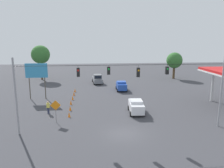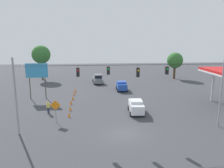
{
  "view_description": "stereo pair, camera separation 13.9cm",
  "coord_description": "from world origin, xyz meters",
  "px_view_note": "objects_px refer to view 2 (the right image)",
  "views": [
    {
      "loc": [
        3.47,
        21.94,
        10.07
      ],
      "look_at": [
        0.52,
        -8.35,
        3.81
      ],
      "focal_mm": 35.0,
      "sensor_mm": 36.0,
      "label": 1
    },
    {
      "loc": [
        3.33,
        21.95,
        10.07
      ],
      "look_at": [
        0.52,
        -8.35,
        3.81
      ],
      "focal_mm": 35.0,
      "sensor_mm": 36.0,
      "label": 2
    }
  ],
  "objects_px": {
    "sedan_white_crossing_near": "(136,106)",
    "traffic_cone_third": "(71,102)",
    "roadside_billboard": "(37,73)",
    "tree_horizon_right": "(175,61)",
    "traffic_cone_fifth": "(74,93)",
    "overhead_signal_span": "(123,85)",
    "traffic_cone_nearest": "(69,114)",
    "traffic_cone_farthest": "(75,90)",
    "traffic_cone_second": "(70,108)",
    "work_zone_sign": "(55,107)",
    "sedan_blue_oncoming_deep": "(122,86)",
    "pedestrian": "(48,107)",
    "pickup_truck_grey_withflow_deep": "(98,79)",
    "traffic_cone_fourth": "(73,98)",
    "tree_horizon_left": "(41,55)"
  },
  "relations": [
    {
      "from": "traffic_cone_farthest",
      "to": "roadside_billboard",
      "type": "distance_m",
      "value": 8.46
    },
    {
      "from": "sedan_blue_oncoming_deep",
      "to": "pedestrian",
      "type": "xyz_separation_m",
      "value": [
        11.94,
        12.74,
        -0.07
      ]
    },
    {
      "from": "roadside_billboard",
      "to": "traffic_cone_second",
      "type": "bearing_deg",
      "value": 131.13
    },
    {
      "from": "sedan_blue_oncoming_deep",
      "to": "work_zone_sign",
      "type": "distance_m",
      "value": 19.29
    },
    {
      "from": "traffic_cone_nearest",
      "to": "traffic_cone_fifth",
      "type": "xyz_separation_m",
      "value": [
        0.2,
        -11.32,
        0.0
      ]
    },
    {
      "from": "overhead_signal_span",
      "to": "roadside_billboard",
      "type": "distance_m",
      "value": 19.17
    },
    {
      "from": "overhead_signal_span",
      "to": "traffic_cone_nearest",
      "type": "height_order",
      "value": "overhead_signal_span"
    },
    {
      "from": "tree_horizon_right",
      "to": "pedestrian",
      "type": "bearing_deg",
      "value": 42.17
    },
    {
      "from": "pedestrian",
      "to": "tree_horizon_left",
      "type": "bearing_deg",
      "value": -76.38
    },
    {
      "from": "pickup_truck_grey_withflow_deep",
      "to": "pedestrian",
      "type": "height_order",
      "value": "pickup_truck_grey_withflow_deep"
    },
    {
      "from": "work_zone_sign",
      "to": "traffic_cone_third",
      "type": "bearing_deg",
      "value": -98.57
    },
    {
      "from": "traffic_cone_fourth",
      "to": "sedan_blue_oncoming_deep",
      "type": "bearing_deg",
      "value": -146.54
    },
    {
      "from": "traffic_cone_fourth",
      "to": "pedestrian",
      "type": "relative_size",
      "value": 0.41
    },
    {
      "from": "roadside_billboard",
      "to": "tree_horizon_right",
      "type": "xyz_separation_m",
      "value": [
        -30.53,
        -16.86,
        0.25
      ]
    },
    {
      "from": "sedan_white_crossing_near",
      "to": "tree_horizon_right",
      "type": "xyz_separation_m",
      "value": [
        -15.26,
        -25.69,
        3.73
      ]
    },
    {
      "from": "sedan_white_crossing_near",
      "to": "traffic_cone_farthest",
      "type": "relative_size",
      "value": 5.81
    },
    {
      "from": "overhead_signal_span",
      "to": "traffic_cone_farthest",
      "type": "xyz_separation_m",
      "value": [
        6.62,
        -18.85,
        -4.85
      ]
    },
    {
      "from": "traffic_cone_fourth",
      "to": "work_zone_sign",
      "type": "distance_m",
      "value": 10.38
    },
    {
      "from": "sedan_white_crossing_near",
      "to": "sedan_blue_oncoming_deep",
      "type": "xyz_separation_m",
      "value": [
        0.15,
        -13.66,
        -0.0
      ]
    },
    {
      "from": "traffic_cone_fourth",
      "to": "pickup_truck_grey_withflow_deep",
      "type": "bearing_deg",
      "value": -108.45
    },
    {
      "from": "tree_horizon_right",
      "to": "tree_horizon_left",
      "type": "bearing_deg",
      "value": -3.22
    },
    {
      "from": "pedestrian",
      "to": "traffic_cone_farthest",
      "type": "bearing_deg",
      "value": -102.74
    },
    {
      "from": "traffic_cone_third",
      "to": "traffic_cone_farthest",
      "type": "relative_size",
      "value": 1.0
    },
    {
      "from": "traffic_cone_nearest",
      "to": "tree_horizon_right",
      "type": "relative_size",
      "value": 0.11
    },
    {
      "from": "sedan_blue_oncoming_deep",
      "to": "traffic_cone_nearest",
      "type": "distance_m",
      "value": 17.02
    },
    {
      "from": "traffic_cone_third",
      "to": "tree_horizon_right",
      "type": "height_order",
      "value": "tree_horizon_right"
    },
    {
      "from": "traffic_cone_farthest",
      "to": "traffic_cone_second",
      "type": "bearing_deg",
      "value": 90.46
    },
    {
      "from": "overhead_signal_span",
      "to": "sedan_blue_oncoming_deep",
      "type": "xyz_separation_m",
      "value": [
        -2.53,
        -19.27,
        -4.24
      ]
    },
    {
      "from": "traffic_cone_second",
      "to": "traffic_cone_fifth",
      "type": "height_order",
      "value": "same"
    },
    {
      "from": "pickup_truck_grey_withflow_deep",
      "to": "traffic_cone_fourth",
      "type": "height_order",
      "value": "pickup_truck_grey_withflow_deep"
    },
    {
      "from": "traffic_cone_farthest",
      "to": "pedestrian",
      "type": "xyz_separation_m",
      "value": [
        2.78,
        12.32,
        0.53
      ]
    },
    {
      "from": "pickup_truck_grey_withflow_deep",
      "to": "traffic_cone_third",
      "type": "distance_m",
      "value": 17.23
    },
    {
      "from": "sedan_white_crossing_near",
      "to": "traffic_cone_third",
      "type": "bearing_deg",
      "value": -27.7
    },
    {
      "from": "pickup_truck_grey_withflow_deep",
      "to": "traffic_cone_second",
      "type": "relative_size",
      "value": 7.55
    },
    {
      "from": "roadside_billboard",
      "to": "pedestrian",
      "type": "height_order",
      "value": "roadside_billboard"
    },
    {
      "from": "traffic_cone_nearest",
      "to": "traffic_cone_third",
      "type": "xyz_separation_m",
      "value": [
        0.26,
        -5.72,
        0.0
      ]
    },
    {
      "from": "sedan_blue_oncoming_deep",
      "to": "pickup_truck_grey_withflow_deep",
      "type": "bearing_deg",
      "value": -59.94
    },
    {
      "from": "sedan_blue_oncoming_deep",
      "to": "tree_horizon_left",
      "type": "height_order",
      "value": "tree_horizon_left"
    },
    {
      "from": "traffic_cone_fifth",
      "to": "tree_horizon_right",
      "type": "xyz_separation_m",
      "value": [
        -24.57,
        -15.17,
        4.33
      ]
    },
    {
      "from": "sedan_white_crossing_near",
      "to": "roadside_billboard",
      "type": "bearing_deg",
      "value": -30.05
    },
    {
      "from": "traffic_cone_second",
      "to": "roadside_billboard",
      "type": "bearing_deg",
      "value": -48.87
    },
    {
      "from": "sedan_white_crossing_near",
      "to": "pedestrian",
      "type": "xyz_separation_m",
      "value": [
        12.09,
        -0.91,
        -0.08
      ]
    },
    {
      "from": "roadside_billboard",
      "to": "tree_horizon_right",
      "type": "bearing_deg",
      "value": -151.09
    },
    {
      "from": "sedan_blue_oncoming_deep",
      "to": "traffic_cone_nearest",
      "type": "xyz_separation_m",
      "value": [
        8.96,
        14.45,
        -0.6
      ]
    },
    {
      "from": "sedan_white_crossing_near",
      "to": "traffic_cone_fifth",
      "type": "distance_m",
      "value": 14.06
    },
    {
      "from": "traffic_cone_second",
      "to": "work_zone_sign",
      "type": "xyz_separation_m",
      "value": [
        1.29,
        4.49,
        1.62
      ]
    },
    {
      "from": "traffic_cone_nearest",
      "to": "pedestrian",
      "type": "xyz_separation_m",
      "value": [
        2.98,
        -1.71,
        0.53
      ]
    },
    {
      "from": "overhead_signal_span",
      "to": "traffic_cone_farthest",
      "type": "distance_m",
      "value": 20.56
    },
    {
      "from": "overhead_signal_span",
      "to": "tree_horizon_right",
      "type": "bearing_deg",
      "value": -119.82
    },
    {
      "from": "sedan_blue_oncoming_deep",
      "to": "roadside_billboard",
      "type": "bearing_deg",
      "value": 17.7
    }
  ]
}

